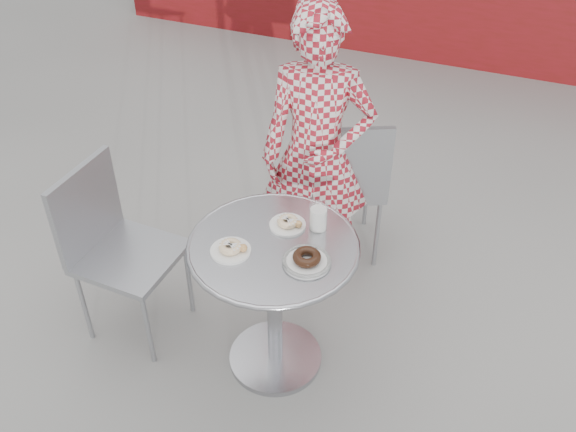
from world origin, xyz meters
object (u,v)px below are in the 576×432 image
at_px(seated_person, 317,156).
at_px(plate_checker, 307,260).
at_px(milk_cup, 318,218).
at_px(chair_far, 340,208).
at_px(plate_near, 231,249).
at_px(plate_far, 288,223).
at_px(chair_left, 134,284).
at_px(bistro_table, 274,276).

distance_m(seated_person, plate_checker, 0.75).
xyz_separation_m(plate_checker, milk_cup, (-0.03, 0.22, 0.04)).
xyz_separation_m(chair_far, seated_person, (-0.06, -0.24, 0.48)).
bearing_deg(plate_near, plate_far, 57.26).
xyz_separation_m(seated_person, plate_near, (-0.10, -0.77, -0.01)).
height_order(seated_person, plate_near, seated_person).
distance_m(plate_far, plate_near, 0.29).
bearing_deg(seated_person, milk_cup, -83.92).
distance_m(chair_far, plate_far, 0.91).
bearing_deg(seated_person, plate_near, -111.18).
bearing_deg(chair_far, milk_cup, 74.01).
xyz_separation_m(chair_far, plate_far, (-0.01, -0.77, 0.47)).
relative_size(chair_far, seated_person, 0.60).
bearing_deg(chair_far, plate_checker, 73.82).
bearing_deg(chair_far, plate_near, 56.01).
height_order(chair_left, seated_person, seated_person).
xyz_separation_m(seated_person, plate_far, (0.06, -0.53, -0.01)).
xyz_separation_m(seated_person, plate_checker, (0.21, -0.72, -0.01)).
distance_m(bistro_table, plate_checker, 0.26).
bearing_deg(bistro_table, plate_checker, -17.73).
relative_size(chair_far, plate_checker, 4.56).
distance_m(chair_left, plate_far, 0.90).
xyz_separation_m(chair_far, plate_near, (-0.16, -1.01, 0.47)).
height_order(chair_left, plate_near, chair_left).
xyz_separation_m(bistro_table, plate_near, (-0.14, -0.10, 0.20)).
bearing_deg(plate_near, plate_checker, 9.35).
bearing_deg(bistro_table, chair_left, -177.34).
bearing_deg(plate_far, bistro_table, -95.10).
bearing_deg(chair_left, seated_person, -42.15).
xyz_separation_m(bistro_table, seated_person, (-0.05, 0.66, 0.20)).
distance_m(chair_left, seated_person, 1.09).
distance_m(plate_far, milk_cup, 0.13).
distance_m(chair_left, plate_checker, 1.02).
bearing_deg(plate_checker, chair_far, 98.80).
bearing_deg(plate_far, plate_near, -122.74).
relative_size(bistro_table, plate_near, 4.41).
distance_m(seated_person, milk_cup, 0.53).
bearing_deg(chair_far, seated_person, 50.29).
distance_m(chair_left, milk_cup, 1.03).
distance_m(bistro_table, chair_far, 0.95).
relative_size(seated_person, milk_cup, 12.33).
relative_size(seated_person, plate_checker, 7.66).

